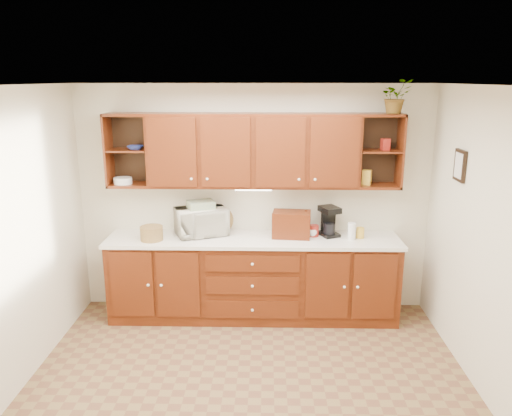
{
  "coord_description": "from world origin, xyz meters",
  "views": [
    {
      "loc": [
        0.15,
        -3.81,
        2.65
      ],
      "look_at": [
        0.04,
        1.15,
        1.36
      ],
      "focal_mm": 35.0,
      "sensor_mm": 36.0,
      "label": 1
    }
  ],
  "objects_px": {
    "microwave": "(201,221)",
    "coffee_maker": "(329,221)",
    "potted_plant": "(395,97)",
    "bread_box": "(291,224)"
  },
  "relations": [
    {
      "from": "potted_plant",
      "to": "bread_box",
      "type": "bearing_deg",
      "value": -177.44
    },
    {
      "from": "potted_plant",
      "to": "coffee_maker",
      "type": "bearing_deg",
      "value": 177.81
    },
    {
      "from": "microwave",
      "to": "bread_box",
      "type": "distance_m",
      "value": 1.01
    },
    {
      "from": "coffee_maker",
      "to": "microwave",
      "type": "bearing_deg",
      "value": 156.56
    },
    {
      "from": "microwave",
      "to": "bread_box",
      "type": "xyz_separation_m",
      "value": [
        1.01,
        -0.06,
        -0.01
      ]
    },
    {
      "from": "microwave",
      "to": "potted_plant",
      "type": "xyz_separation_m",
      "value": [
        2.07,
        -0.02,
        1.37
      ]
    },
    {
      "from": "microwave",
      "to": "coffee_maker",
      "type": "distance_m",
      "value": 1.43
    },
    {
      "from": "bread_box",
      "to": "potted_plant",
      "type": "height_order",
      "value": "potted_plant"
    },
    {
      "from": "bread_box",
      "to": "potted_plant",
      "type": "relative_size",
      "value": 1.17
    },
    {
      "from": "potted_plant",
      "to": "microwave",
      "type": "bearing_deg",
      "value": 179.54
    }
  ]
}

